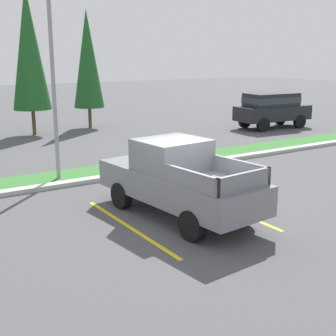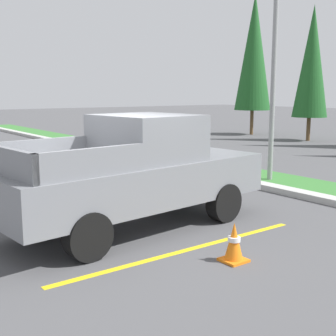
# 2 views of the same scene
# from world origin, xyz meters

# --- Properties ---
(ground_plane) EXTENTS (120.00, 120.00, 0.00)m
(ground_plane) POSITION_xyz_m (0.00, 0.00, 0.00)
(ground_plane) COLOR #4C4C4F
(parking_line_near) EXTENTS (0.12, 4.80, 0.01)m
(parking_line_near) POSITION_xyz_m (-1.48, 0.44, 0.00)
(parking_line_near) COLOR yellow
(parking_line_near) RESTS_ON ground
(parking_line_far) EXTENTS (0.12, 4.80, 0.01)m
(parking_line_far) POSITION_xyz_m (1.62, 0.44, 0.00)
(parking_line_far) COLOR yellow
(parking_line_far) RESTS_ON ground
(curb_strip) EXTENTS (56.00, 0.40, 0.15)m
(curb_strip) POSITION_xyz_m (0.00, 5.00, 0.07)
(curb_strip) COLOR #B2B2AD
(curb_strip) RESTS_ON ground
(grass_median) EXTENTS (56.00, 1.80, 0.06)m
(grass_median) POSITION_xyz_m (0.00, 6.10, 0.03)
(grass_median) COLOR #387533
(grass_median) RESTS_ON ground
(pickup_truck_main) EXTENTS (2.39, 5.38, 2.10)m
(pickup_truck_main) POSITION_xyz_m (0.07, 0.49, 1.04)
(pickup_truck_main) COLOR black
(pickup_truck_main) RESTS_ON ground
(street_light) EXTENTS (0.24, 1.49, 6.66)m
(street_light) POSITION_xyz_m (-1.37, 5.74, 3.88)
(street_light) COLOR gray
(street_light) RESTS_ON ground
(cypress_tree_leftmost) EXTENTS (2.11, 2.11, 8.13)m
(cypress_tree_leftmost) POSITION_xyz_m (-11.58, 16.14, 4.79)
(cypress_tree_leftmost) COLOR brown
(cypress_tree_leftmost) RESTS_ON ground
(cypress_tree_left_inner) EXTENTS (1.78, 1.78, 6.85)m
(cypress_tree_left_inner) POSITION_xyz_m (-7.41, 15.92, 4.03)
(cypress_tree_left_inner) COLOR brown
(cypress_tree_left_inner) RESTS_ON ground
(traffic_cone) EXTENTS (0.36, 0.36, 0.60)m
(traffic_cone) POSITION_xyz_m (2.42, 0.70, 0.29)
(traffic_cone) COLOR orange
(traffic_cone) RESTS_ON ground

